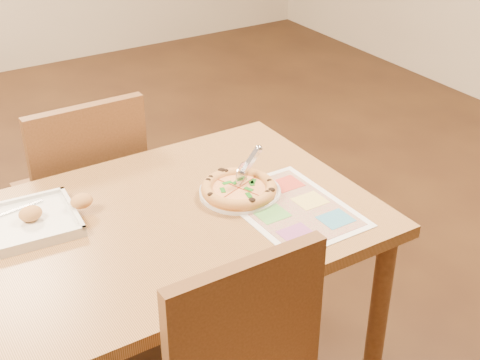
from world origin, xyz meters
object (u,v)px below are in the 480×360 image
chair_far (85,181)px  plate (240,192)px  pizza (239,189)px  menu (291,208)px  dining_table (154,247)px  appetizer_tray (16,225)px  pizza_cutter (248,165)px

chair_far → plate: (0.30, -0.60, 0.16)m
pizza → menu: size_ratio=0.55×
plate → pizza: 0.02m
plate → dining_table: bearing=-179.3°
menu → dining_table: bearing=158.8°
dining_table → appetizer_tray: appetizer_tray is taller
chair_far → menu: size_ratio=1.10×
pizza_cutter → menu: pizza_cutter is taller
chair_far → appetizer_tray: 0.58m
dining_table → plate: size_ratio=5.11×
menu → plate: bearing=119.2°
dining_table → chair_far: bearing=90.0°
pizza_cutter → pizza: bearing=-177.1°
dining_table → plate: plate is taller
plate → menu: bearing=-60.8°
chair_far → dining_table: bearing=90.0°
dining_table → appetizer_tray: size_ratio=3.01×
dining_table → menu: menu is taller
chair_far → menu: chair_far is taller
appetizer_tray → dining_table: bearing=-26.2°
chair_far → plate: bearing=116.8°
chair_far → plate: chair_far is taller
dining_table → pizza: (0.29, -0.01, 0.11)m
pizza → menu: 0.18m
plate → pizza: (-0.01, -0.01, 0.02)m
pizza → chair_far: bearing=115.7°
dining_table → pizza_cutter: (0.35, 0.03, 0.17)m
chair_far → pizza_cutter: 0.71m
dining_table → menu: bearing=-21.2°
chair_far → pizza: bearing=115.7°
chair_far → pizza: 0.70m
chair_far → menu: 0.86m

